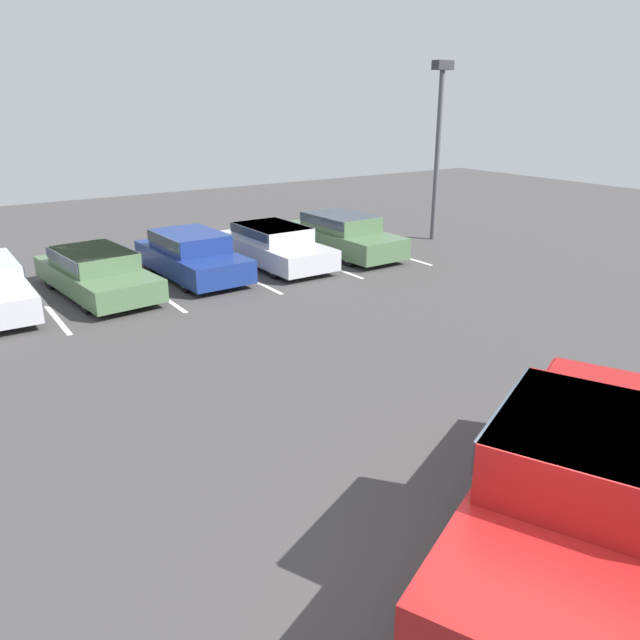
# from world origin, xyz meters

# --- Properties ---
(ground_plane) EXTENTS (60.00, 60.00, 0.00)m
(ground_plane) POSITION_xyz_m (0.00, 0.00, 0.00)
(ground_plane) COLOR #423F3F
(stall_stripe_b) EXTENTS (0.12, 5.33, 0.01)m
(stall_stripe_b) POSITION_xyz_m (-2.05, 13.20, 0.00)
(stall_stripe_b) COLOR white
(stall_stripe_b) RESTS_ON ground_plane
(stall_stripe_c) EXTENTS (0.12, 5.33, 0.01)m
(stall_stripe_c) POSITION_xyz_m (0.61, 13.20, 0.00)
(stall_stripe_c) COLOR white
(stall_stripe_c) RESTS_ON ground_plane
(stall_stripe_d) EXTENTS (0.12, 5.33, 0.01)m
(stall_stripe_d) POSITION_xyz_m (3.27, 13.20, 0.00)
(stall_stripe_d) COLOR white
(stall_stripe_d) RESTS_ON ground_plane
(stall_stripe_e) EXTENTS (0.12, 5.33, 0.01)m
(stall_stripe_e) POSITION_xyz_m (5.92, 13.20, 0.00)
(stall_stripe_e) COLOR white
(stall_stripe_e) RESTS_ON ground_plane
(stall_stripe_f) EXTENTS (0.12, 5.33, 0.01)m
(stall_stripe_f) POSITION_xyz_m (8.58, 13.20, 0.00)
(stall_stripe_f) COLOR white
(stall_stripe_f) RESTS_ON ground_plane
(pickup_truck) EXTENTS (5.88, 4.13, 1.87)m
(pickup_truck) POSITION_xyz_m (0.89, 0.14, 0.93)
(pickup_truck) COLOR #A51919
(pickup_truck) RESTS_ON ground_plane
(parked_sedan_b) EXTENTS (2.20, 4.66, 1.17)m
(parked_sedan_b) POSITION_xyz_m (-0.70, 13.23, 0.63)
(parked_sedan_b) COLOR #4C6B47
(parked_sedan_b) RESTS_ON ground_plane
(parked_sedan_c) EXTENTS (1.90, 4.32, 1.28)m
(parked_sedan_c) POSITION_xyz_m (2.02, 13.42, 0.67)
(parked_sedan_c) COLOR navy
(parked_sedan_c) RESTS_ON ground_plane
(parked_sedan_d) EXTENTS (1.83, 4.53, 1.20)m
(parked_sedan_d) POSITION_xyz_m (4.63, 13.33, 0.64)
(parked_sedan_d) COLOR #B7BABF
(parked_sedan_d) RESTS_ON ground_plane
(parked_sedan_e) EXTENTS (1.88, 4.64, 1.30)m
(parked_sedan_e) POSITION_xyz_m (7.16, 13.27, 0.68)
(parked_sedan_e) COLOR #4C6B47
(parked_sedan_e) RESTS_ON ground_plane
(light_post) EXTENTS (0.70, 0.36, 6.00)m
(light_post) POSITION_xyz_m (11.24, 13.30, 3.73)
(light_post) COLOR #515156
(light_post) RESTS_ON ground_plane
(wheel_stop_curb) EXTENTS (1.75, 0.20, 0.14)m
(wheel_stop_curb) POSITION_xyz_m (0.24, 16.43, 0.07)
(wheel_stop_curb) COLOR #B7B2A8
(wheel_stop_curb) RESTS_ON ground_plane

